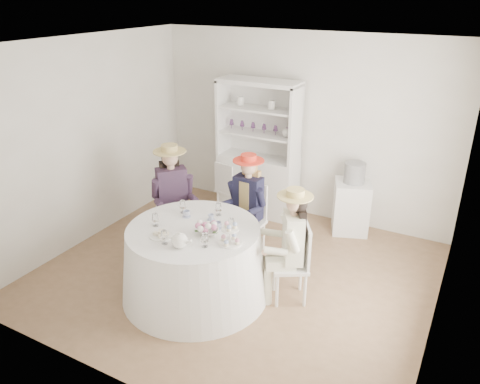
% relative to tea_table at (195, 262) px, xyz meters
% --- Properties ---
extents(ground, '(4.50, 4.50, 0.00)m').
position_rel_tea_table_xyz_m(ground, '(0.21, 0.57, -0.42)').
color(ground, brown).
rests_on(ground, ground).
extents(ceiling, '(4.50, 4.50, 0.00)m').
position_rel_tea_table_xyz_m(ceiling, '(0.21, 0.57, 2.28)').
color(ceiling, white).
rests_on(ceiling, wall_back).
extents(wall_back, '(4.50, 0.00, 4.50)m').
position_rel_tea_table_xyz_m(wall_back, '(0.21, 2.57, 0.93)').
color(wall_back, silver).
rests_on(wall_back, ground).
extents(wall_front, '(4.50, 0.00, 4.50)m').
position_rel_tea_table_xyz_m(wall_front, '(0.21, -1.43, 0.93)').
color(wall_front, silver).
rests_on(wall_front, ground).
extents(wall_left, '(0.00, 4.50, 4.50)m').
position_rel_tea_table_xyz_m(wall_left, '(-2.04, 0.57, 0.93)').
color(wall_left, silver).
rests_on(wall_left, ground).
extents(wall_right, '(0.00, 4.50, 4.50)m').
position_rel_tea_table_xyz_m(wall_right, '(2.46, 0.57, 0.93)').
color(wall_right, silver).
rests_on(wall_right, ground).
extents(tea_table, '(1.66, 1.66, 0.84)m').
position_rel_tea_table_xyz_m(tea_table, '(0.00, 0.00, 0.00)').
color(tea_table, white).
rests_on(tea_table, ground).
extents(hutch, '(1.32, 0.75, 2.04)m').
position_rel_tea_table_xyz_m(hutch, '(-0.35, 2.28, 0.31)').
color(hutch, silver).
rests_on(hutch, ground).
extents(side_table, '(0.62, 0.62, 0.75)m').
position_rel_tea_table_xyz_m(side_table, '(1.11, 2.32, -0.04)').
color(side_table, silver).
rests_on(side_table, ground).
extents(hatbox, '(0.37, 0.37, 0.29)m').
position_rel_tea_table_xyz_m(hatbox, '(1.11, 2.32, 0.48)').
color(hatbox, black).
rests_on(hatbox, side_table).
extents(guest_left, '(0.62, 0.61, 1.45)m').
position_rel_tea_table_xyz_m(guest_left, '(-0.78, 0.70, 0.40)').
color(guest_left, silver).
rests_on(guest_left, ground).
extents(guest_mid, '(0.50, 0.52, 1.37)m').
position_rel_tea_table_xyz_m(guest_mid, '(0.11, 1.05, 0.36)').
color(guest_mid, silver).
rests_on(guest_mid, ground).
extents(guest_right, '(0.57, 0.53, 1.34)m').
position_rel_tea_table_xyz_m(guest_right, '(0.97, 0.42, 0.34)').
color(guest_right, silver).
rests_on(guest_right, ground).
extents(spare_chair, '(0.42, 0.42, 0.87)m').
position_rel_tea_table_xyz_m(spare_chair, '(-0.67, 1.92, 0.05)').
color(spare_chair, silver).
rests_on(spare_chair, ground).
extents(teacup_a, '(0.10, 0.10, 0.07)m').
position_rel_tea_table_xyz_m(teacup_a, '(-0.22, 0.19, 0.45)').
color(teacup_a, white).
rests_on(teacup_a, tea_table).
extents(teacup_b, '(0.07, 0.07, 0.06)m').
position_rel_tea_table_xyz_m(teacup_b, '(0.07, 0.25, 0.45)').
color(teacup_b, white).
rests_on(teacup_b, tea_table).
extents(teacup_c, '(0.09, 0.09, 0.07)m').
position_rel_tea_table_xyz_m(teacup_c, '(0.23, 0.13, 0.45)').
color(teacup_c, white).
rests_on(teacup_c, tea_table).
extents(flower_bowl, '(0.24, 0.24, 0.05)m').
position_rel_tea_table_xyz_m(flower_bowl, '(0.23, -0.03, 0.44)').
color(flower_bowl, white).
rests_on(flower_bowl, tea_table).
extents(flower_arrangement, '(0.18, 0.17, 0.07)m').
position_rel_tea_table_xyz_m(flower_arrangement, '(0.20, -0.04, 0.51)').
color(flower_arrangement, '#CB6594').
rests_on(flower_arrangement, tea_table).
extents(table_teapot, '(0.23, 0.16, 0.17)m').
position_rel_tea_table_xyz_m(table_teapot, '(0.11, -0.39, 0.49)').
color(table_teapot, white).
rests_on(table_teapot, tea_table).
extents(sandwich_plate, '(0.25, 0.25, 0.05)m').
position_rel_tea_table_xyz_m(sandwich_plate, '(-0.20, -0.30, 0.43)').
color(sandwich_plate, white).
rests_on(sandwich_plate, tea_table).
extents(cupcake_stand, '(0.24, 0.24, 0.22)m').
position_rel_tea_table_xyz_m(cupcake_stand, '(0.51, -0.09, 0.50)').
color(cupcake_stand, white).
rests_on(cupcake_stand, tea_table).
extents(stemware_set, '(0.87, 0.90, 0.15)m').
position_rel_tea_table_xyz_m(stemware_set, '(-0.00, 0.00, 0.50)').
color(stemware_set, white).
rests_on(stemware_set, tea_table).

